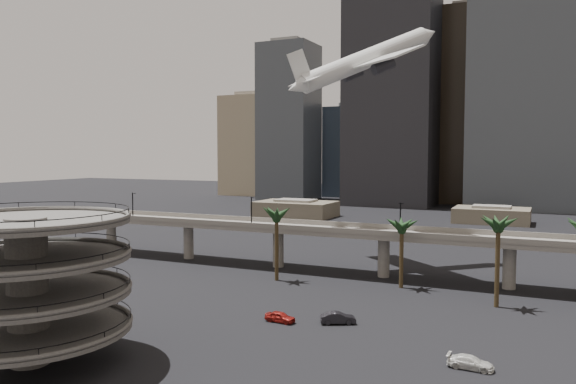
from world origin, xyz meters
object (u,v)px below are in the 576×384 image
at_px(airborne_jet, 365,60).
at_px(car_c, 471,362).
at_px(parking_ramp, 27,276).
at_px(overpass, 329,235).
at_px(car_a, 280,317).
at_px(car_b, 338,318).

distance_m(airborne_jet, car_c, 71.86).
xyz_separation_m(parking_ramp, overpass, (13.00, 59.00, -2.50)).
relative_size(parking_ramp, airborne_jet, 0.74).
xyz_separation_m(car_a, car_b, (7.47, 2.69, 0.06)).
bearing_deg(car_c, car_a, 78.25).
bearing_deg(car_a, car_c, -99.58).
xyz_separation_m(parking_ramp, airborne_jet, (16.56, 70.31, 32.53)).
bearing_deg(parking_ramp, car_b, 47.07).
height_order(airborne_jet, car_b, airborne_jet).
bearing_deg(car_c, car_b, 65.87).
bearing_deg(airborne_jet, car_b, -125.74).
bearing_deg(parking_ramp, car_c, 22.97).
bearing_deg(car_b, car_a, 82.62).
bearing_deg(overpass, car_c, -51.87).
bearing_deg(airborne_jet, car_a, -135.82).
bearing_deg(airborne_jet, car_c, -109.89).
distance_m(parking_ramp, overpass, 60.46).
bearing_deg(parking_ramp, car_a, 53.73).
height_order(car_a, car_c, car_a).
bearing_deg(airborne_jet, parking_ramp, -151.65).
bearing_deg(car_a, overpass, 13.84).
xyz_separation_m(overpass, car_a, (5.58, -33.67, -6.61)).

